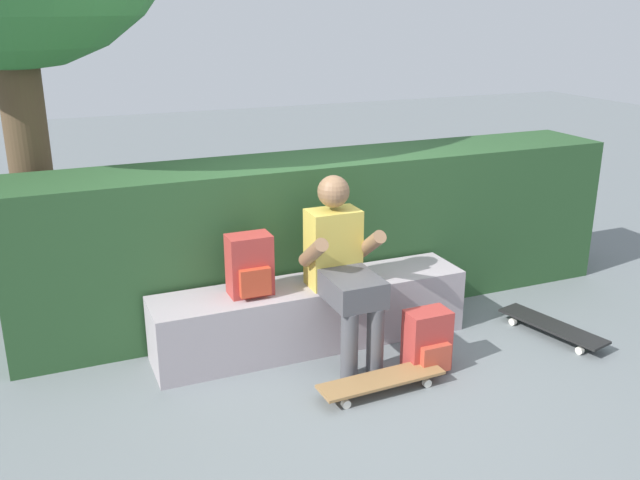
{
  "coord_description": "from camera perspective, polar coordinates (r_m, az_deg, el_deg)",
  "views": [
    {
      "loc": [
        -1.63,
        -3.57,
        2.22
      ],
      "look_at": [
        0.02,
        0.33,
        0.79
      ],
      "focal_mm": 38.75,
      "sensor_mm": 36.0,
      "label": 1
    }
  ],
  "objects": [
    {
      "name": "skateboard_beside_bench",
      "position": [
        5.2,
        18.62,
        -6.78
      ],
      "size": [
        0.38,
        0.82,
        0.09
      ],
      "color": "black",
      "rests_on": "ground"
    },
    {
      "name": "hedge_row",
      "position": [
        5.28,
        0.68,
        0.62
      ],
      "size": [
        4.63,
        0.68,
        1.17
      ],
      "color": "#284D28",
      "rests_on": "ground"
    },
    {
      "name": "skateboard_near_person",
      "position": [
        4.29,
        5.09,
        -11.46
      ],
      "size": [
        0.81,
        0.23,
        0.09
      ],
      "color": "olive",
      "rests_on": "ground"
    },
    {
      "name": "ground_plane",
      "position": [
        4.51,
        1.43,
        -10.83
      ],
      "size": [
        24.0,
        24.0,
        0.0
      ],
      "primitive_type": "plane",
      "color": "slate"
    },
    {
      "name": "backpack_on_bench",
      "position": [
        4.46,
        -5.8,
        -2.15
      ],
      "size": [
        0.28,
        0.23,
        0.4
      ],
      "color": "#B23833",
      "rests_on": "bench_main"
    },
    {
      "name": "bench_main",
      "position": [
        4.76,
        -0.69,
        -6.12
      ],
      "size": [
        2.18,
        0.44,
        0.45
      ],
      "color": "#A2989E",
      "rests_on": "ground"
    },
    {
      "name": "person_skater",
      "position": [
        4.46,
        1.84,
        -1.96
      ],
      "size": [
        0.49,
        0.62,
        1.2
      ],
      "color": "gold",
      "rests_on": "ground"
    },
    {
      "name": "backpack_on_ground",
      "position": [
        4.51,
        8.87,
        -8.27
      ],
      "size": [
        0.28,
        0.23,
        0.4
      ],
      "color": "#B23833",
      "rests_on": "ground"
    }
  ]
}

